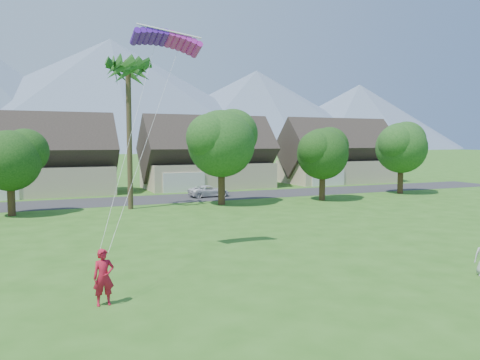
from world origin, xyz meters
TOP-DOWN VIEW (x-y plane):
  - ground at (0.00, 0.00)m, footprint 500.00×500.00m
  - street at (0.00, 34.00)m, footprint 90.00×7.00m
  - kite_flyer at (-7.09, 5.56)m, footprint 0.73×0.49m
  - parked_car at (6.94, 34.00)m, footprint 4.31×2.20m
  - mountain_ridge at (10.40, 260.00)m, footprint 540.00×240.00m
  - houses_row at (0.49, 42.99)m, footprint 72.75×8.19m
  - tree_row at (-1.14, 27.92)m, footprint 62.27×6.67m
  - fan_palm at (-2.00, 28.50)m, footprint 3.00×3.00m
  - parafoil_kite at (-3.07, 11.92)m, footprint 3.32×1.01m

SIDE VIEW (x-z plane):
  - ground at x=0.00m, z-range 0.00..0.00m
  - street at x=0.00m, z-range 0.00..0.01m
  - parked_car at x=6.94m, z-range 0.00..1.17m
  - kite_flyer at x=-7.09m, z-range 0.00..1.98m
  - houses_row at x=0.49m, z-range -0.99..7.87m
  - tree_row at x=-1.14m, z-range 0.66..9.11m
  - parafoil_kite at x=-3.07m, z-range 10.45..10.95m
  - fan_palm at x=-2.00m, z-range 4.90..18.70m
  - mountain_ridge at x=10.40m, z-range -5.93..64.07m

